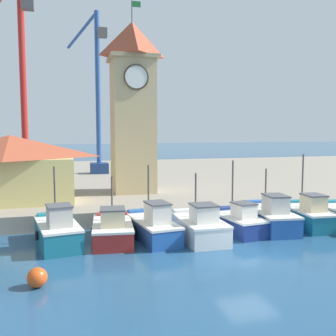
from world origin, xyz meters
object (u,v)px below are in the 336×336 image
object	(u,v)px
port_crane_near	(23,105)
port_crane_far	(97,110)
fishing_boat_mid_left	(199,226)
fishing_boat_left_inner	(153,226)
clock_tower	(133,104)
fishing_boat_far_left	(58,231)
fishing_boat_mid_right	(270,216)
mooring_buoy	(37,277)
fishing_boat_right_inner	(307,215)
fishing_boat_center	(237,222)
fishing_boat_left_outer	(113,229)
warehouse_left	(11,168)

from	to	relation	value
port_crane_near	port_crane_far	xyz separation A→B (m)	(7.20, 9.04, 0.14)
fishing_boat_mid_left	port_crane_far	xyz separation A→B (m)	(-3.47, 25.72, 7.67)
fishing_boat_left_inner	clock_tower	xyz separation A→B (m)	(0.71, 10.42, 7.46)
fishing_boat_far_left	fishing_boat_mid_right	xyz separation A→B (m)	(12.67, 0.22, -0.01)
fishing_boat_mid_right	clock_tower	bearing A→B (deg)	123.98
port_crane_near	mooring_buoy	distance (m)	23.02
fishing_boat_right_inner	fishing_boat_mid_right	bearing A→B (deg)	177.51
fishing_boat_far_left	fishing_boat_center	distance (m)	10.35
fishing_boat_far_left	fishing_boat_left_outer	bearing A→B (deg)	-0.80
fishing_boat_center	fishing_boat_mid_right	xyz separation A→B (m)	(2.33, 0.31, 0.10)
fishing_boat_mid_right	port_crane_far	bearing A→B (deg)	108.86
fishing_boat_left_inner	fishing_boat_right_inner	xyz separation A→B (m)	(10.05, 0.23, 0.02)
port_crane_near	fishing_boat_center	bearing A→B (deg)	-50.21
fishing_boat_left_inner	warehouse_left	xyz separation A→B (m)	(-8.38, 8.11, 2.73)
fishing_boat_right_inner	port_crane_near	bearing A→B (deg)	139.04
port_crane_near	port_crane_far	world-z (taller)	port_crane_near
fishing_boat_center	fishing_boat_mid_right	size ratio (longest dim) A/B	0.82
fishing_boat_far_left	fishing_boat_mid_left	distance (m)	7.74
fishing_boat_center	clock_tower	distance (m)	13.59
fishing_boat_center	fishing_boat_right_inner	xyz separation A→B (m)	(4.87, 0.20, 0.08)
fishing_boat_left_outer	fishing_boat_mid_left	world-z (taller)	fishing_boat_mid_left
fishing_boat_right_inner	clock_tower	distance (m)	15.70
clock_tower	warehouse_left	distance (m)	10.50
mooring_buoy	fishing_boat_right_inner	bearing A→B (deg)	19.79
port_crane_near	fishing_boat_mid_right	bearing A→B (deg)	-45.07
port_crane_far	mooring_buoy	bearing A→B (deg)	-99.15
fishing_boat_far_left	fishing_boat_mid_right	world-z (taller)	fishing_boat_far_left
fishing_boat_left_inner	fishing_boat_mid_right	bearing A→B (deg)	2.58
mooring_buoy	fishing_boat_mid_left	bearing A→B (deg)	29.90
fishing_boat_left_outer	mooring_buoy	xyz separation A→B (m)	(-3.61, -5.58, -0.29)
fishing_boat_left_inner	warehouse_left	bearing A→B (deg)	135.94
fishing_boat_mid_right	fishing_boat_left_outer	bearing A→B (deg)	-178.48
fishing_boat_left_outer	mooring_buoy	world-z (taller)	fishing_boat_left_outer
fishing_boat_left_inner	fishing_boat_right_inner	world-z (taller)	fishing_boat_right_inner
fishing_boat_mid_left	mooring_buoy	size ratio (longest dim) A/B	5.92
fishing_boat_left_outer	fishing_boat_mid_right	distance (m)	9.76
fishing_boat_mid_left	port_crane_far	distance (m)	27.07
warehouse_left	fishing_boat_far_left	bearing A→B (deg)	-68.10
fishing_boat_far_left	clock_tower	xyz separation A→B (m)	(5.88, 10.30, 7.42)
fishing_boat_mid_left	mooring_buoy	world-z (taller)	fishing_boat_mid_left
port_crane_far	fishing_boat_far_left	bearing A→B (deg)	-99.63
fishing_boat_left_inner	port_crane_near	distance (m)	19.48
fishing_boat_mid_left	port_crane_far	size ratio (longest dim) A/B	0.26
clock_tower	mooring_buoy	distance (m)	18.91
fishing_boat_left_inner	port_crane_far	bearing A→B (deg)	92.14
fishing_boat_left_inner	port_crane_near	world-z (taller)	port_crane_near
fishing_boat_left_inner	fishing_boat_left_outer	bearing A→B (deg)	178.00
fishing_boat_right_inner	port_crane_near	distance (m)	25.23
fishing_boat_left_outer	fishing_boat_left_inner	world-z (taller)	fishing_boat_left_inner
fishing_boat_left_outer	warehouse_left	distance (m)	10.47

